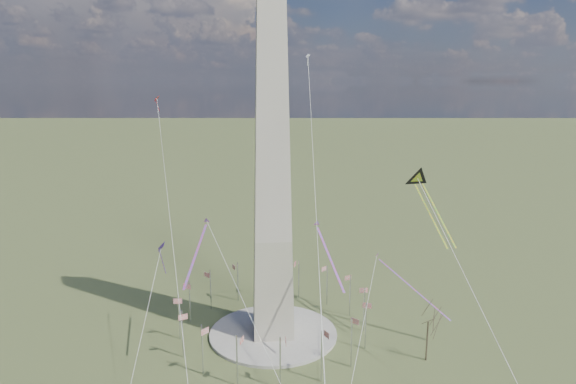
{
  "coord_description": "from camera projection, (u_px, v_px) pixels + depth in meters",
  "views": [
    {
      "loc": [
        -8.02,
        -133.13,
        70.15
      ],
      "look_at": [
        4.2,
        0.0,
        41.25
      ],
      "focal_mm": 32.0,
      "sensor_mm": 36.0,
      "label": 1
    }
  ],
  "objects": [
    {
      "name": "washington_monument",
      "position": [
        272.0,
        167.0,
        134.99
      ],
      "size": [
        15.56,
        15.56,
        100.0
      ],
      "color": "#B0AC93",
      "rests_on": "plaza"
    },
    {
      "name": "kite_streamer_right",
      "position": [
        402.0,
        278.0,
        143.57
      ],
      "size": [
        18.37,
        15.03,
        15.41
      ],
      "rotation": [
        0.0,
        0.0,
        4.04
      ],
      "color": "red",
      "rests_on": "ground"
    },
    {
      "name": "flagpole_ring",
      "position": [
        273.0,
        311.0,
        143.58
      ],
      "size": [
        54.4,
        54.4,
        13.0
      ],
      "color": "silver",
      "rests_on": "ground"
    },
    {
      "name": "kite_streamer_left",
      "position": [
        326.0,
        248.0,
        129.59
      ],
      "size": [
        5.3,
        18.54,
        12.88
      ],
      "rotation": [
        0.0,
        0.0,
        3.37
      ],
      "color": "red",
      "rests_on": "ground"
    },
    {
      "name": "kite_small_white",
      "position": [
        308.0,
        57.0,
        171.53
      ],
      "size": [
        1.49,
        1.3,
        3.86
      ],
      "rotation": [
        0.0,
        0.0,
        3.21
      ],
      "color": "white",
      "rests_on": "ground"
    },
    {
      "name": "kite_streamer_mid",
      "position": [
        199.0,
        245.0,
        129.16
      ],
      "size": [
        5.92,
        18.18,
        12.72
      ],
      "rotation": [
        0.0,
        0.0,
        2.88
      ],
      "color": "red",
      "rests_on": "ground"
    },
    {
      "name": "tree_near",
      "position": [
        428.0,
        319.0,
        129.42
      ],
      "size": [
        9.17,
        9.17,
        16.05
      ],
      "color": "brown",
      "rests_on": "ground"
    },
    {
      "name": "kite_small_red",
      "position": [
        157.0,
        100.0,
        164.26
      ],
      "size": [
        1.66,
        2.39,
        4.99
      ],
      "rotation": [
        0.0,
        0.0,
        2.39
      ],
      "color": "red",
      "rests_on": "ground"
    },
    {
      "name": "kite_delta_black",
      "position": [
        419.0,
        182.0,
        142.42
      ],
      "size": [
        8.51,
        21.82,
        17.84
      ],
      "rotation": [
        0.0,
        0.0,
        3.3
      ],
      "color": "black",
      "rests_on": "ground"
    },
    {
      "name": "plaza",
      "position": [
        273.0,
        333.0,
        145.03
      ],
      "size": [
        36.0,
        36.0,
        0.8
      ],
      "primitive_type": "cylinder",
      "color": "#ACA69D",
      "rests_on": "ground"
    },
    {
      "name": "kite_diamond_purple",
      "position": [
        162.0,
        250.0,
        140.7
      ],
      "size": [
        1.78,
        3.02,
        9.61
      ],
      "rotation": [
        0.0,
        0.0,
        2.76
      ],
      "color": "#3B1973",
      "rests_on": "ground"
    },
    {
      "name": "ground",
      "position": [
        273.0,
        335.0,
        145.12
      ],
      "size": [
        2000.0,
        2000.0,
        0.0
      ],
      "primitive_type": "plane",
      "color": "#4A5229",
      "rests_on": "ground"
    }
  ]
}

